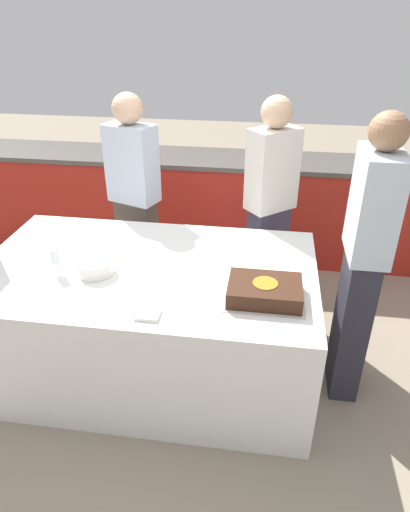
# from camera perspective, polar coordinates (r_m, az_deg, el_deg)

# --- Properties ---
(ground_plane) EXTENTS (14.00, 14.00, 0.00)m
(ground_plane) POSITION_cam_1_polar(r_m,az_deg,el_deg) (3.17, -6.44, -13.21)
(ground_plane) COLOR gray
(back_counter) EXTENTS (4.40, 0.58, 0.92)m
(back_counter) POSITION_cam_1_polar(r_m,az_deg,el_deg) (4.31, -1.37, 6.55)
(back_counter) COLOR #A82319
(back_counter) RESTS_ON ground_plane
(dining_table) EXTENTS (1.99, 1.19, 0.76)m
(dining_table) POSITION_cam_1_polar(r_m,az_deg,el_deg) (2.93, -6.85, -7.72)
(dining_table) COLOR white
(dining_table) RESTS_ON ground_plane
(cake) EXTENTS (0.42, 0.32, 0.10)m
(cake) POSITION_cam_1_polar(r_m,az_deg,el_deg) (2.41, 7.47, -4.34)
(cake) COLOR #B7B2AD
(cake) RESTS_ON dining_table
(plate_stack) EXTENTS (0.21, 0.21, 0.08)m
(plate_stack) POSITION_cam_1_polar(r_m,az_deg,el_deg) (2.69, -13.52, -1.31)
(plate_stack) COLOR white
(plate_stack) RESTS_ON dining_table
(wine_glass) EXTENTS (0.07, 0.07, 0.16)m
(wine_glass) POSITION_cam_1_polar(r_m,az_deg,el_deg) (2.70, -18.18, -0.25)
(wine_glass) COLOR white
(wine_glass) RESTS_ON dining_table
(side_plate_near_cake) EXTENTS (0.20, 0.20, 0.00)m
(side_plate_near_cake) POSITION_cam_1_polar(r_m,az_deg,el_deg) (2.70, 8.71, -1.57)
(side_plate_near_cake) COLOR white
(side_plate_near_cake) RESTS_ON dining_table
(utensil_pile) EXTENTS (0.12, 0.10, 0.02)m
(utensil_pile) POSITION_cam_1_polar(r_m,az_deg,el_deg) (2.30, -7.17, -7.24)
(utensil_pile) COLOR white
(utensil_pile) RESTS_ON dining_table
(person_cutting_cake) EXTENTS (0.38, 0.37, 1.61)m
(person_cutting_cake) POSITION_cam_1_polar(r_m,az_deg,el_deg) (3.32, 8.11, 6.25)
(person_cutting_cake) COLOR #383347
(person_cutting_cake) RESTS_ON ground_plane
(person_seated_right) EXTENTS (0.20, 0.36, 1.70)m
(person_seated_right) POSITION_cam_1_polar(r_m,az_deg,el_deg) (2.62, 19.10, -0.97)
(person_seated_right) COLOR #282833
(person_seated_right) RESTS_ON ground_plane
(person_standing_back) EXTENTS (0.40, 0.31, 1.60)m
(person_standing_back) POSITION_cam_1_polar(r_m,az_deg,el_deg) (3.46, -8.77, 7.10)
(person_standing_back) COLOR #4C4238
(person_standing_back) RESTS_ON ground_plane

